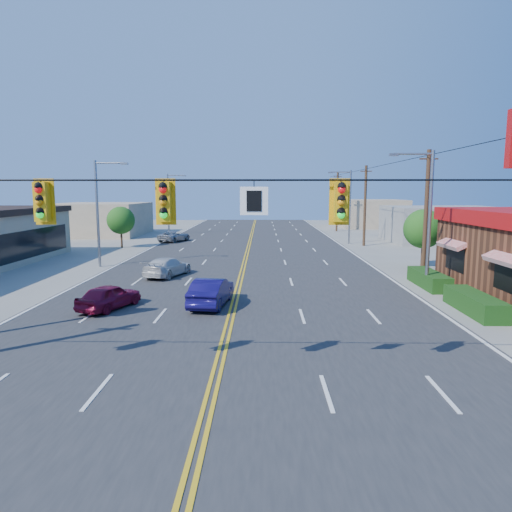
{
  "coord_description": "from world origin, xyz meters",
  "views": [
    {
      "loc": [
        1.42,
        -12.23,
        5.7
      ],
      "look_at": [
        1.08,
        12.49,
        2.2
      ],
      "focal_mm": 32.0,
      "sensor_mm": 36.0,
      "label": 1
    }
  ],
  "objects_px": {
    "car_blue": "(211,293)",
    "car_white": "(167,268)",
    "signal_span": "(205,222)",
    "car_silver": "(175,237)",
    "car_magenta": "(109,298)"
  },
  "relations": [
    {
      "from": "car_blue",
      "to": "car_silver",
      "type": "height_order",
      "value": "car_blue"
    },
    {
      "from": "signal_span",
      "to": "car_magenta",
      "type": "xyz_separation_m",
      "value": [
        -5.87,
        9.23,
        -4.27
      ]
    },
    {
      "from": "car_white",
      "to": "signal_span",
      "type": "bearing_deg",
      "value": 122.83
    },
    {
      "from": "car_magenta",
      "to": "car_blue",
      "type": "relative_size",
      "value": 0.85
    },
    {
      "from": "signal_span",
      "to": "car_blue",
      "type": "height_order",
      "value": "signal_span"
    },
    {
      "from": "signal_span",
      "to": "car_white",
      "type": "bearing_deg",
      "value": 105.12
    },
    {
      "from": "car_blue",
      "to": "car_silver",
      "type": "xyz_separation_m",
      "value": [
        -7.47,
        29.33,
        -0.09
      ]
    },
    {
      "from": "signal_span",
      "to": "car_white",
      "type": "distance_m",
      "value": 19.05
    },
    {
      "from": "car_blue",
      "to": "car_white",
      "type": "distance_m",
      "value": 8.83
    },
    {
      "from": "signal_span",
      "to": "car_magenta",
      "type": "height_order",
      "value": "signal_span"
    },
    {
      "from": "car_blue",
      "to": "car_magenta",
      "type": "bearing_deg",
      "value": 15.97
    },
    {
      "from": "car_magenta",
      "to": "car_blue",
      "type": "height_order",
      "value": "car_blue"
    },
    {
      "from": "car_white",
      "to": "car_blue",
      "type": "bearing_deg",
      "value": 133.56
    },
    {
      "from": "car_magenta",
      "to": "car_silver",
      "type": "relative_size",
      "value": 0.82
    },
    {
      "from": "signal_span",
      "to": "car_silver",
      "type": "xyz_separation_m",
      "value": [
        -8.46,
        39.31,
        -4.28
      ]
    }
  ]
}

